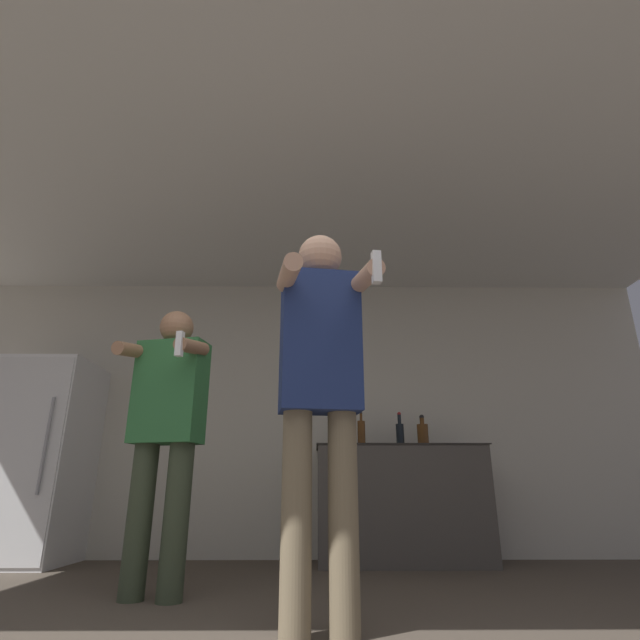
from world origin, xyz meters
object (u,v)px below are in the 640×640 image
at_px(bottle_clear_vodka, 341,434).
at_px(refrigerator, 42,459).
at_px(bottle_short_whiskey, 400,433).
at_px(person_woman_foreground, 320,379).
at_px(bottle_tall_gin, 423,434).
at_px(person_man_side, 167,424).
at_px(bottle_dark_rum, 361,433).

bearing_deg(bottle_clear_vodka, refrigerator, -179.58).
relative_size(bottle_short_whiskey, person_woman_foreground, 0.17).
height_order(bottle_clear_vodka, bottle_tall_gin, bottle_clear_vodka).
height_order(bottle_tall_gin, person_man_side, person_man_side).
xyz_separation_m(bottle_dark_rum, person_woman_foreground, (-0.38, -2.15, -0.00)).
height_order(refrigerator, bottle_dark_rum, refrigerator).
xyz_separation_m(refrigerator, bottle_dark_rum, (2.69, 0.02, 0.22)).
bearing_deg(refrigerator, bottle_tall_gin, 0.33).
distance_m(refrigerator, person_woman_foreground, 3.15).
relative_size(bottle_short_whiskey, bottle_clear_vodka, 1.00).
relative_size(bottle_clear_vodka, person_woman_foreground, 0.17).
bearing_deg(bottle_dark_rum, person_man_side, -131.84).
xyz_separation_m(bottle_tall_gin, person_woman_foreground, (-0.91, -2.15, 0.01)).
distance_m(bottle_clear_vodka, person_man_side, 1.80).
relative_size(bottle_short_whiskey, bottle_dark_rum, 0.99).
relative_size(refrigerator, bottle_dark_rum, 5.53).
bearing_deg(bottle_clear_vodka, person_man_side, -127.73).
xyz_separation_m(bottle_dark_rum, bottle_tall_gin, (0.53, -0.00, -0.01)).
distance_m(bottle_tall_gin, person_woman_foreground, 2.33).
height_order(refrigerator, bottle_short_whiskey, refrigerator).
bearing_deg(person_man_side, bottle_tall_gin, 38.23).
bearing_deg(bottle_tall_gin, bottle_clear_vodka, -180.00).
bearing_deg(person_man_side, bottle_short_whiskey, 41.49).
bearing_deg(person_man_side, bottle_clear_vodka, 52.27).
distance_m(bottle_clear_vodka, person_woman_foreground, 2.16).
distance_m(bottle_dark_rum, person_woman_foreground, 2.18).
xyz_separation_m(bottle_clear_vodka, bottle_tall_gin, (0.70, 0.00, -0.00)).
relative_size(refrigerator, bottle_clear_vodka, 5.57).
distance_m(bottle_clear_vodka, bottle_tall_gin, 0.70).
xyz_separation_m(bottle_short_whiskey, person_man_side, (-1.60, -1.42, -0.11)).
bearing_deg(person_woman_foreground, bottle_tall_gin, 67.10).
distance_m(bottle_tall_gin, person_man_side, 2.29).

